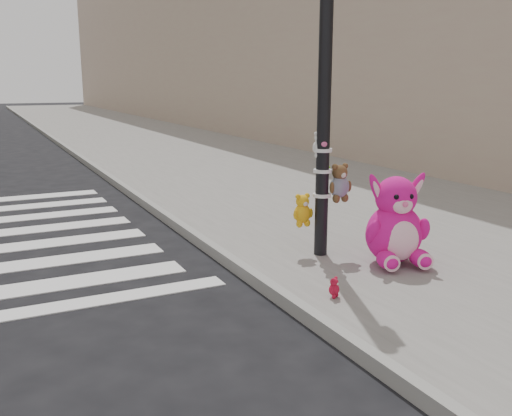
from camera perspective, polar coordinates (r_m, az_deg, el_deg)
ground at (r=4.69m, az=-9.38°, el=-16.27°), size 120.00×120.00×0.00m
sidewalk_near at (r=15.40m, az=-2.48°, el=4.45°), size 7.00×80.00×0.14m
curb_edge at (r=14.38m, az=-15.19°, el=3.44°), size 0.12×80.00×0.15m
bld_near at (r=26.77m, az=-0.33°, el=18.50°), size 5.00×60.00×10.00m
signal_pole at (r=6.90m, az=6.88°, el=8.16°), size 0.72×0.48×4.00m
pink_bunny at (r=6.87m, az=13.79°, el=-1.78°), size 0.86×0.95×1.10m
red_teddy at (r=5.77m, az=7.82°, el=-7.87°), size 0.18×0.16×0.21m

